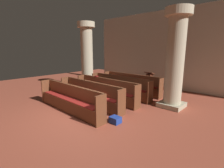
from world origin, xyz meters
TOP-DOWN VIEW (x-y plane):
  - ground_plane at (0.00, 0.00)m, footprint 19.20×19.20m
  - back_wall at (0.00, 6.08)m, footprint 10.00×0.16m
  - pew_row_0 at (-0.62, 3.72)m, footprint 3.59×0.46m
  - pew_row_1 at (-0.62, 2.76)m, footprint 3.59×0.46m
  - pew_row_2 at (-0.62, 1.80)m, footprint 3.59×0.47m
  - pew_row_3 at (-0.62, 0.84)m, footprint 3.59×0.47m
  - pew_row_4 at (-0.62, -0.12)m, footprint 3.59×0.46m
  - pillar_aisle_side at (2.01, 3.00)m, footprint 0.99×0.99m
  - pillar_far_side at (-3.19, 2.82)m, footprint 0.99×0.99m
  - lectern at (-0.05, 4.66)m, footprint 0.48×0.45m
  - hymn_book at (-1.44, 1.99)m, footprint 0.13×0.19m
  - kneeler_box_blue at (1.34, 0.29)m, footprint 0.33×0.28m

SIDE VIEW (x-z plane):
  - ground_plane at x=0.00m, z-range 0.00..0.00m
  - kneeler_box_blue at x=1.34m, z-range 0.00..0.21m
  - lectern at x=-0.05m, z-range -0.09..0.99m
  - pew_row_0 at x=-0.62m, z-range 0.03..1.01m
  - pew_row_1 at x=-0.62m, z-range 0.03..1.01m
  - pew_row_2 at x=-0.62m, z-range 0.03..1.01m
  - pew_row_3 at x=-0.62m, z-range 0.03..1.01m
  - pew_row_4 at x=-0.62m, z-range 0.03..1.01m
  - hymn_book at x=-1.44m, z-range 0.98..1.02m
  - pillar_aisle_side at x=2.01m, z-range 0.07..3.89m
  - pillar_far_side at x=-3.19m, z-range 0.07..3.89m
  - back_wall at x=0.00m, z-range 0.00..4.50m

